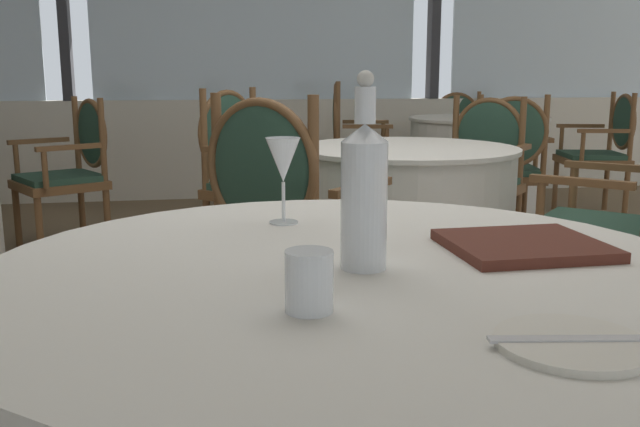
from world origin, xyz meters
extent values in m
plane|color=#756047|center=(0.00, 0.00, 0.00)|extent=(13.05, 13.05, 0.00)
cube|color=silver|center=(0.00, 3.64, 0.42)|extent=(10.04, 0.12, 0.85)
cylinder|color=silver|center=(-0.26, -1.34, 0.73)|extent=(1.28, 1.28, 0.02)
cylinder|color=silver|center=(-0.07, -1.75, 0.75)|extent=(0.19, 0.19, 0.01)
cube|color=silver|center=(-0.07, -1.75, 0.75)|extent=(0.20, 0.05, 0.00)
cylinder|color=white|center=(-0.24, -1.37, 0.85)|extent=(0.08, 0.08, 0.22)
cone|color=white|center=(-0.24, -1.37, 0.98)|extent=(0.08, 0.08, 0.03)
cylinder|color=white|center=(-0.24, -1.37, 1.02)|extent=(0.04, 0.04, 0.06)
sphere|color=silver|center=(-0.24, -1.37, 1.06)|extent=(0.03, 0.03, 0.03)
cylinder|color=white|center=(-0.33, -0.98, 0.75)|extent=(0.06, 0.06, 0.00)
cylinder|color=white|center=(-0.33, -0.98, 0.79)|extent=(0.01, 0.01, 0.09)
cone|color=white|center=(-0.33, -0.98, 0.89)|extent=(0.08, 0.08, 0.10)
cylinder|color=white|center=(-0.36, -1.57, 0.79)|extent=(0.07, 0.07, 0.09)
cube|color=#512319|center=(0.09, -1.30, 0.75)|extent=(0.28, 0.26, 0.02)
cube|color=brown|center=(-1.35, 1.83, 0.42)|extent=(0.63, 0.63, 0.05)
cube|color=#284738|center=(-1.35, 1.83, 0.46)|extent=(0.58, 0.58, 0.04)
cylinder|color=brown|center=(-1.42, 1.55, 0.20)|extent=(0.04, 0.04, 0.39)
cylinder|color=brown|center=(-1.62, 1.90, 0.20)|extent=(0.04, 0.04, 0.39)
cylinder|color=brown|center=(-1.07, 1.75, 0.20)|extent=(0.04, 0.04, 0.39)
cylinder|color=brown|center=(-1.28, 2.10, 0.20)|extent=(0.04, 0.04, 0.39)
cylinder|color=brown|center=(-1.07, 1.75, 0.69)|extent=(0.04, 0.04, 0.49)
cylinder|color=brown|center=(-1.28, 2.10, 0.69)|extent=(0.04, 0.04, 0.49)
ellipsoid|color=#284738|center=(-1.16, 1.93, 0.71)|extent=(0.24, 0.36, 0.41)
torus|color=brown|center=(-1.16, 1.93, 0.71)|extent=(0.24, 0.38, 0.42)
cube|color=brown|center=(-1.24, 1.60, 0.66)|extent=(0.34, 0.22, 0.03)
cylinder|color=brown|center=(-1.36, 1.53, 0.55)|extent=(0.03, 0.03, 0.22)
cube|color=brown|center=(-1.49, 2.03, 0.66)|extent=(0.34, 0.22, 0.03)
cylinder|color=brown|center=(-1.61, 1.96, 0.55)|extent=(0.03, 0.03, 0.22)
cylinder|color=silver|center=(0.41, 0.56, 0.73)|extent=(1.02, 1.02, 0.02)
cylinder|color=silver|center=(0.41, 0.56, 0.36)|extent=(0.99, 0.99, 0.72)
cube|color=brown|center=(1.00, 1.18, 0.43)|extent=(0.65, 0.65, 0.05)
cube|color=#284738|center=(1.00, 1.18, 0.47)|extent=(0.60, 0.60, 0.04)
cylinder|color=brown|center=(1.01, 0.89, 0.20)|extent=(0.04, 0.04, 0.40)
cylinder|color=brown|center=(0.71, 1.17, 0.20)|extent=(0.04, 0.04, 0.40)
cylinder|color=brown|center=(1.28, 1.19, 0.20)|extent=(0.04, 0.04, 0.40)
cylinder|color=brown|center=(0.99, 1.46, 0.20)|extent=(0.04, 0.04, 0.40)
cylinder|color=brown|center=(1.28, 1.19, 0.70)|extent=(0.04, 0.04, 0.49)
cylinder|color=brown|center=(0.99, 1.46, 0.70)|extent=(0.04, 0.04, 0.49)
ellipsoid|color=#284738|center=(1.14, 1.33, 0.72)|extent=(0.32, 0.30, 0.41)
torus|color=brown|center=(1.14, 1.33, 0.72)|extent=(0.33, 0.31, 0.42)
cube|color=brown|center=(1.17, 0.99, 0.67)|extent=(0.28, 0.29, 0.03)
cylinder|color=brown|center=(1.07, 0.89, 0.56)|extent=(0.03, 0.03, 0.22)
cube|color=brown|center=(0.80, 1.33, 0.67)|extent=(0.28, 0.29, 0.03)
cylinder|color=brown|center=(0.70, 1.23, 0.56)|extent=(0.03, 0.03, 0.22)
cube|color=brown|center=(-0.20, 1.14, 0.45)|extent=(0.65, 0.65, 0.05)
cube|color=#284738|center=(-0.20, 1.14, 0.50)|extent=(0.60, 0.60, 0.04)
cylinder|color=brown|center=(0.08, 1.15, 0.21)|extent=(0.04, 0.04, 0.43)
cylinder|color=brown|center=(-0.20, 0.86, 0.21)|extent=(0.04, 0.04, 0.43)
cylinder|color=brown|center=(-0.21, 1.42, 0.21)|extent=(0.04, 0.04, 0.43)
cylinder|color=brown|center=(-0.49, 1.13, 0.21)|extent=(0.04, 0.04, 0.43)
cylinder|color=brown|center=(-0.21, 1.42, 0.74)|extent=(0.04, 0.04, 0.52)
cylinder|color=brown|center=(-0.49, 1.13, 0.74)|extent=(0.04, 0.04, 0.52)
ellipsoid|color=#284738|center=(-0.36, 1.29, 0.76)|extent=(0.30, 0.32, 0.44)
torus|color=brown|center=(-0.36, 1.29, 0.76)|extent=(0.33, 0.35, 0.45)
cube|color=brown|center=(-0.02, 1.31, 0.70)|extent=(0.29, 0.28, 0.03)
cylinder|color=brown|center=(0.08, 1.21, 0.59)|extent=(0.03, 0.03, 0.22)
cube|color=brown|center=(-0.36, 0.94, 0.70)|extent=(0.29, 0.28, 0.03)
cylinder|color=brown|center=(-0.26, 0.85, 0.59)|extent=(0.03, 0.03, 0.22)
cube|color=brown|center=(-0.17, -0.06, 0.45)|extent=(0.65, 0.65, 0.05)
cube|color=#284738|center=(-0.17, -0.06, 0.49)|extent=(0.60, 0.60, 0.04)
cylinder|color=brown|center=(-0.18, 0.22, 0.21)|extent=(0.04, 0.04, 0.42)
cylinder|color=brown|center=(0.12, -0.05, 0.21)|extent=(0.04, 0.04, 0.42)
cylinder|color=brown|center=(-0.45, -0.07, 0.21)|extent=(0.04, 0.04, 0.42)
cylinder|color=brown|center=(-0.16, -0.35, 0.21)|extent=(0.04, 0.04, 0.42)
cylinder|color=brown|center=(-0.45, -0.07, 0.74)|extent=(0.04, 0.04, 0.53)
cylinder|color=brown|center=(-0.16, -0.35, 0.74)|extent=(0.04, 0.04, 0.53)
ellipsoid|color=#284738|center=(-0.31, -0.22, 0.77)|extent=(0.32, 0.30, 0.45)
torus|color=brown|center=(-0.31, -0.22, 0.77)|extent=(0.36, 0.34, 0.46)
cube|color=brown|center=(-0.34, 0.12, 0.69)|extent=(0.28, 0.29, 0.03)
cylinder|color=brown|center=(-0.24, 0.23, 0.58)|extent=(0.03, 0.03, 0.22)
cube|color=brown|center=(0.03, -0.22, 0.69)|extent=(0.28, 0.29, 0.03)
cylinder|color=brown|center=(0.13, -0.12, 0.58)|extent=(0.03, 0.03, 0.22)
cube|color=brown|center=(1.03, -0.03, 0.44)|extent=(0.65, 0.65, 0.05)
cube|color=#284738|center=(1.03, -0.03, 0.48)|extent=(0.60, 0.60, 0.04)
cylinder|color=brown|center=(0.75, -0.03, 0.21)|extent=(0.04, 0.04, 0.42)
cylinder|color=brown|center=(1.03, 0.26, 0.21)|extent=(0.04, 0.04, 0.42)
cylinder|color=brown|center=(1.04, -0.31, 0.21)|extent=(0.04, 0.04, 0.42)
cube|color=brown|center=(0.85, -0.19, 0.69)|extent=(0.29, 0.28, 0.03)
cylinder|color=brown|center=(0.75, -0.10, 0.58)|extent=(0.03, 0.03, 0.22)
cube|color=brown|center=(1.19, 0.17, 0.69)|extent=(0.29, 0.28, 0.03)
cylinder|color=brown|center=(1.09, 0.27, 0.58)|extent=(0.03, 0.03, 0.22)
cylinder|color=silver|center=(1.58, 2.54, 0.73)|extent=(1.06, 1.06, 0.02)
cylinder|color=silver|center=(1.58, 2.54, 0.36)|extent=(1.03, 1.03, 0.72)
cube|color=brown|center=(0.73, 2.72, 0.45)|extent=(0.54, 0.54, 0.05)
cube|color=#284738|center=(0.73, 2.72, 0.49)|extent=(0.50, 0.50, 0.04)
cylinder|color=brown|center=(0.96, 2.87, 0.21)|extent=(0.04, 0.04, 0.42)
cylinder|color=brown|center=(0.88, 2.48, 0.21)|extent=(0.04, 0.04, 0.42)
cylinder|color=brown|center=(0.57, 2.95, 0.21)|extent=(0.04, 0.04, 0.42)
cylinder|color=brown|center=(0.49, 2.56, 0.21)|extent=(0.04, 0.04, 0.42)
cylinder|color=brown|center=(0.57, 2.95, 0.74)|extent=(0.04, 0.04, 0.54)
cylinder|color=brown|center=(0.49, 2.56, 0.74)|extent=(0.04, 0.04, 0.54)
ellipsoid|color=#284738|center=(0.52, 2.76, 0.77)|extent=(0.13, 0.39, 0.45)
torus|color=brown|center=(0.52, 2.76, 0.77)|extent=(0.12, 0.46, 0.46)
cube|color=brown|center=(0.80, 2.96, 0.69)|extent=(0.37, 0.11, 0.03)
cylinder|color=brown|center=(0.94, 2.93, 0.58)|extent=(0.03, 0.03, 0.22)
cube|color=brown|center=(0.70, 2.47, 0.69)|extent=(0.37, 0.11, 0.03)
cylinder|color=brown|center=(0.83, 2.44, 0.58)|extent=(0.03, 0.03, 0.22)
cube|color=brown|center=(1.40, 1.69, 0.42)|extent=(0.54, 0.54, 0.05)
cube|color=#284738|center=(1.40, 1.69, 0.46)|extent=(0.50, 0.50, 0.04)
cylinder|color=brown|center=(1.25, 1.93, 0.20)|extent=(0.04, 0.04, 0.40)
cylinder|color=brown|center=(1.64, 1.85, 0.20)|extent=(0.04, 0.04, 0.40)
cylinder|color=brown|center=(1.17, 1.53, 0.20)|extent=(0.04, 0.04, 0.40)
cylinder|color=brown|center=(1.56, 1.45, 0.20)|extent=(0.04, 0.04, 0.40)
cylinder|color=brown|center=(1.17, 1.53, 0.70)|extent=(0.04, 0.04, 0.50)
cylinder|color=brown|center=(1.56, 1.45, 0.70)|extent=(0.04, 0.04, 0.50)
ellipsoid|color=#284738|center=(1.36, 1.48, 0.72)|extent=(0.39, 0.13, 0.42)
torus|color=brown|center=(1.36, 1.48, 0.72)|extent=(0.43, 0.12, 0.43)
cube|color=brown|center=(1.16, 1.76, 0.67)|extent=(0.11, 0.37, 0.03)
cylinder|color=brown|center=(1.19, 1.90, 0.56)|extent=(0.03, 0.03, 0.22)
cube|color=brown|center=(1.65, 1.66, 0.67)|extent=(0.11, 0.37, 0.03)
cylinder|color=brown|center=(1.68, 1.80, 0.56)|extent=(0.03, 0.03, 0.22)
cube|color=brown|center=(2.43, 2.37, 0.42)|extent=(0.54, 0.54, 0.05)
cube|color=#284738|center=(2.43, 2.37, 0.46)|extent=(0.50, 0.50, 0.04)
cylinder|color=brown|center=(2.20, 2.21, 0.20)|extent=(0.04, 0.04, 0.39)
cylinder|color=brown|center=(2.28, 2.60, 0.20)|extent=(0.04, 0.04, 0.39)
cylinder|color=brown|center=(2.59, 2.13, 0.20)|extent=(0.04, 0.04, 0.39)
cylinder|color=brown|center=(2.67, 2.52, 0.20)|extent=(0.04, 0.04, 0.39)
cylinder|color=brown|center=(2.59, 2.13, 0.69)|extent=(0.04, 0.04, 0.49)
cylinder|color=brown|center=(2.67, 2.52, 0.69)|extent=(0.04, 0.04, 0.49)
ellipsoid|color=#284738|center=(2.64, 2.32, 0.71)|extent=(0.13, 0.39, 0.41)
torus|color=brown|center=(2.64, 2.32, 0.71)|extent=(0.12, 0.42, 0.42)
cube|color=brown|center=(2.36, 2.13, 0.66)|extent=(0.37, 0.11, 0.03)
cylinder|color=brown|center=(2.22, 2.15, 0.55)|extent=(0.03, 0.03, 0.22)
cube|color=brown|center=(2.46, 2.62, 0.66)|extent=(0.37, 0.11, 0.03)
cylinder|color=brown|center=(2.32, 2.64, 0.55)|extent=(0.03, 0.03, 0.22)
cube|color=brown|center=(1.75, 3.39, 0.42)|extent=(0.54, 0.54, 0.05)
cube|color=#284738|center=(1.75, 3.39, 0.46)|extent=(0.50, 0.50, 0.04)
cylinder|color=brown|center=(1.91, 3.16, 0.20)|extent=(0.04, 0.04, 0.39)
cylinder|color=brown|center=(1.52, 3.24, 0.20)|extent=(0.04, 0.04, 0.39)
cylinder|color=brown|center=(1.99, 3.55, 0.20)|extent=(0.04, 0.04, 0.39)
cylinder|color=brown|center=(1.60, 3.63, 0.20)|extent=(0.04, 0.04, 0.39)
cylinder|color=brown|center=(1.99, 3.55, 0.68)|extent=(0.04, 0.04, 0.47)
cylinder|color=brown|center=(1.60, 3.63, 0.68)|extent=(0.04, 0.04, 0.47)
ellipsoid|color=#284738|center=(1.80, 3.60, 0.70)|extent=(0.39, 0.13, 0.40)
torus|color=brown|center=(1.80, 3.60, 0.70)|extent=(0.41, 0.11, 0.41)
cube|color=brown|center=(2.00, 3.32, 0.66)|extent=(0.11, 0.37, 0.03)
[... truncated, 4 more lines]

